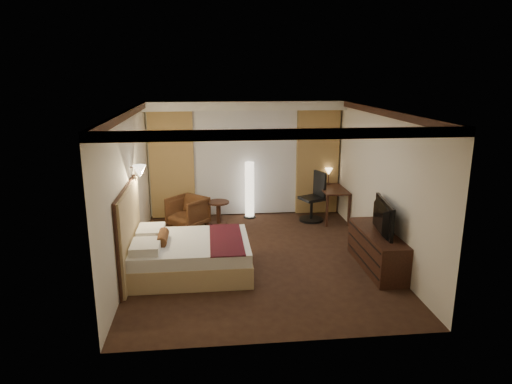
{
  "coord_description": "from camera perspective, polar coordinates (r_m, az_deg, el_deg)",
  "views": [
    {
      "loc": [
        -0.89,
        -7.79,
        3.32
      ],
      "look_at": [
        0.0,
        0.4,
        1.15
      ],
      "focal_mm": 32.0,
      "sensor_mm": 36.0,
      "label": 1
    }
  ],
  "objects": [
    {
      "name": "desk",
      "position": [
        10.68,
        9.48,
        -1.46
      ],
      "size": [
        0.55,
        1.1,
        0.75
      ],
      "primitive_type": null,
      "color": "black",
      "rests_on": "floor"
    },
    {
      "name": "curtain_sheer",
      "position": [
        10.7,
        -1.31,
        3.6
      ],
      "size": [
        2.48,
        0.04,
        2.45
      ],
      "primitive_type": "cube",
      "color": "silver",
      "rests_on": "back_wall"
    },
    {
      "name": "dresser",
      "position": [
        8.25,
        14.88,
        -7.01
      ],
      "size": [
        0.5,
        1.7,
        0.66
      ],
      "primitive_type": null,
      "color": "black",
      "rests_on": "floor"
    },
    {
      "name": "back_wall",
      "position": [
        10.76,
        -1.35,
        4.2
      ],
      "size": [
        4.5,
        0.02,
        2.7
      ],
      "primitive_type": "cube",
      "color": "silver",
      "rests_on": "floor"
    },
    {
      "name": "wall_sconce",
      "position": [
        8.33,
        -14.36,
        2.51
      ],
      "size": [
        0.24,
        0.24,
        0.24
      ],
      "primitive_type": null,
      "color": "white",
      "rests_on": "left_wall"
    },
    {
      "name": "headboard",
      "position": [
        7.84,
        -15.52,
        -4.94
      ],
      "size": [
        0.12,
        1.84,
        1.5
      ],
      "primitive_type": null,
      "color": "tan",
      "rests_on": "floor"
    },
    {
      "name": "office_chair",
      "position": [
        10.46,
        6.99,
        -0.59
      ],
      "size": [
        0.72,
        0.72,
        1.14
      ],
      "primitive_type": null,
      "rotation": [
        0.0,
        0.0,
        0.4
      ],
      "color": "black",
      "rests_on": "floor"
    },
    {
      "name": "right_wall",
      "position": [
        8.63,
        15.33,
        1.02
      ],
      "size": [
        0.02,
        5.5,
        2.7
      ],
      "primitive_type": "cube",
      "color": "silver",
      "rests_on": "floor"
    },
    {
      "name": "desk_lamp",
      "position": [
        10.92,
        9.05,
        1.87
      ],
      "size": [
        0.18,
        0.18,
        0.34
      ],
      "primitive_type": null,
      "color": "#FFD899",
      "rests_on": "desk"
    },
    {
      "name": "crown_molding",
      "position": [
        7.87,
        0.32,
        9.8
      ],
      "size": [
        4.5,
        5.5,
        0.12
      ],
      "primitive_type": null,
      "color": "black",
      "rests_on": "ceiling"
    },
    {
      "name": "curtain_left_drape",
      "position": [
        10.64,
        -10.46,
        3.29
      ],
      "size": [
        1.0,
        0.14,
        2.45
      ],
      "primitive_type": "cube",
      "color": "tan",
      "rests_on": "back_wall"
    },
    {
      "name": "curtain_right_drape",
      "position": [
        10.92,
        7.66,
        3.69
      ],
      "size": [
        1.0,
        0.14,
        2.45
      ],
      "primitive_type": "cube",
      "color": "tan",
      "rests_on": "back_wall"
    },
    {
      "name": "floor_lamp",
      "position": [
        10.59,
        -0.81,
        0.26
      ],
      "size": [
        0.28,
        0.28,
        1.34
      ],
      "primitive_type": null,
      "color": "white",
      "rests_on": "floor"
    },
    {
      "name": "television",
      "position": [
        8.03,
        14.98,
        -2.78
      ],
      "size": [
        0.76,
        1.15,
        0.14
      ],
      "primitive_type": "imported",
      "rotation": [
        0.0,
        0.0,
        1.44
      ],
      "color": "black",
      "rests_on": "dresser"
    },
    {
      "name": "side_table",
      "position": [
        10.26,
        -4.7,
        -2.61
      ],
      "size": [
        0.48,
        0.48,
        0.53
      ],
      "primitive_type": null,
      "color": "black",
      "rests_on": "floor"
    },
    {
      "name": "armchair",
      "position": [
        10.17,
        -8.55,
        -2.28
      ],
      "size": [
        0.98,
        0.98,
        0.74
      ],
      "primitive_type": "imported",
      "rotation": [
        0.0,
        0.0,
        -0.74
      ],
      "color": "#482A15",
      "rests_on": "floor"
    },
    {
      "name": "ceiling",
      "position": [
        7.87,
        0.32,
        10.23
      ],
      "size": [
        4.5,
        5.5,
        0.01
      ],
      "primitive_type": "cube",
      "color": "white",
      "rests_on": "back_wall"
    },
    {
      "name": "left_wall",
      "position": [
        8.15,
        -15.61,
        0.21
      ],
      "size": [
        0.02,
        5.5,
        2.7
      ],
      "primitive_type": "cube",
      "color": "silver",
      "rests_on": "floor"
    },
    {
      "name": "floor",
      "position": [
        8.52,
        0.29,
        -8.19
      ],
      "size": [
        4.5,
        5.5,
        0.01
      ],
      "primitive_type": "cube",
      "color": "black",
      "rests_on": "ground"
    },
    {
      "name": "soffit",
      "position": [
        10.36,
        -1.27,
        10.77
      ],
      "size": [
        4.5,
        0.5,
        0.2
      ],
      "primitive_type": "cube",
      "color": "white",
      "rests_on": "ceiling"
    },
    {
      "name": "bed",
      "position": [
        7.9,
        -8.06,
        -7.95
      ],
      "size": [
        1.98,
        1.54,
        0.58
      ],
      "primitive_type": null,
      "color": "white",
      "rests_on": "floor"
    }
  ]
}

